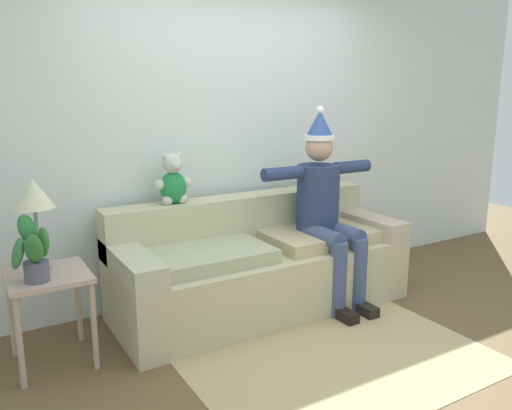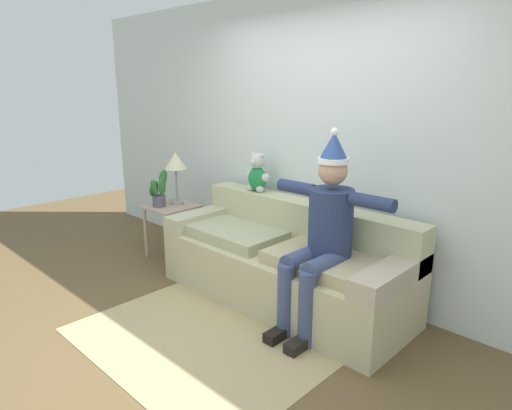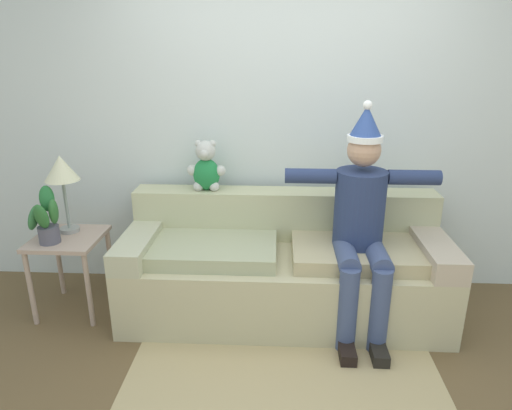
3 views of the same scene
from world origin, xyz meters
name	(u,v)px [view 1 (image 1 of 3)]	position (x,y,z in m)	size (l,w,h in m)	color
ground_plane	(345,363)	(0.00, 0.00, 0.00)	(10.00, 10.00, 0.00)	brown
back_wall	(227,130)	(0.00, 1.55, 1.35)	(7.00, 0.10, 2.70)	silver
couch	(260,264)	(0.00, 1.03, 0.34)	(2.28, 0.86, 0.85)	#BAB28B
person_seated	(325,204)	(0.50, 0.87, 0.80)	(1.02, 0.77, 1.55)	navy
teddy_bear	(173,181)	(-0.59, 1.30, 1.02)	(0.29, 0.17, 0.38)	#1F7E3F
side_table	(49,289)	(-1.55, 0.95, 0.49)	(0.47, 0.49, 0.59)	tan
table_lamp	(34,198)	(-1.58, 1.05, 1.04)	(0.24, 0.24, 0.57)	gray
potted_plant	(33,253)	(-1.63, 0.85, 0.76)	(0.24, 0.25, 0.40)	#4F4E5D
area_rug	(344,362)	(0.00, 0.01, 0.00)	(1.89, 1.26, 0.01)	tan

